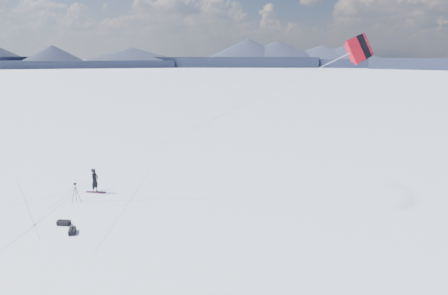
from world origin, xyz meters
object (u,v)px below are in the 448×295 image
Objects in this scene: snowboard at (96,192)px; gear_bag_b at (72,231)px; gear_bag_a at (64,223)px; tripod at (76,190)px; snowkiter at (96,192)px.

snowboard is 1.93× the size of gear_bag_b.
snowboard is 1.85× the size of gear_bag_a.
tripod is at bearing -98.54° from snowboard.
tripod is 4.73m from gear_bag_b.
snowkiter reaches higher than snowboard.
gear_bag_b is at bearing -42.72° from gear_bag_a.
tripod is 3.53m from gear_bag_a.
snowkiter is 2.28× the size of gear_bag_b.
snowkiter is at bearing 95.78° from gear_bag_a.
tripod is (0.55, -1.94, 0.87)m from snowboard.
gear_bag_a is (2.38, -2.50, -0.74)m from tripod.
snowboard is at bearing -145.81° from snowkiter.
tripod reaches higher than gear_bag_a.
gear_bag_b reaches higher than gear_bag_a.
gear_bag_a is at bearing -80.95° from snowboard.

